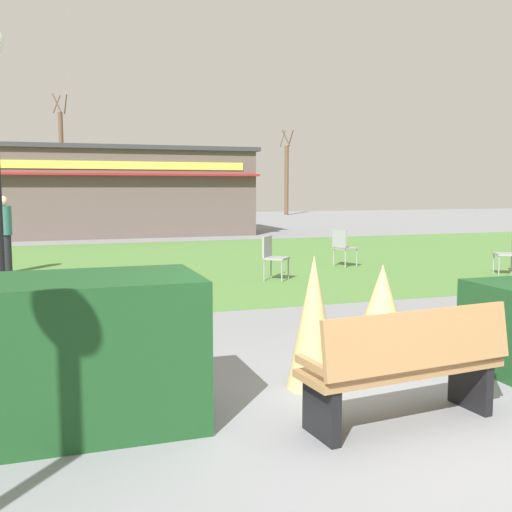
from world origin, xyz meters
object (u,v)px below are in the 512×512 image
(cafe_chair_east, at_px, (343,245))
(cafe_chair_north, at_px, (510,251))
(cafe_chair_west, at_px, (272,254))
(person_strolling, at_px, (4,234))
(park_bench, at_px, (407,366))
(tree_right_bg, at_px, (286,178))
(tree_left_bg, at_px, (62,163))
(food_kiosk, at_px, (110,191))

(cafe_chair_east, relative_size, cafe_chair_north, 1.00)
(cafe_chair_west, relative_size, person_strolling, 0.53)
(park_bench, distance_m, tree_right_bg, 36.76)
(person_strolling, distance_m, tree_right_bg, 29.29)
(tree_left_bg, bearing_deg, tree_right_bg, -1.76)
(park_bench, bearing_deg, cafe_chair_west, 77.94)
(cafe_chair_west, bearing_deg, tree_right_bg, 68.04)
(person_strolling, bearing_deg, cafe_chair_west, 43.43)
(cafe_chair_north, bearing_deg, park_bench, -135.97)
(cafe_chair_east, xyz_separation_m, person_strolling, (-7.46, 1.39, 0.33))
(cafe_chair_east, xyz_separation_m, tree_left_bg, (-5.86, 26.22, 2.83))
(food_kiosk, bearing_deg, tree_right_bg, 47.72)
(person_strolling, xyz_separation_m, tree_left_bg, (1.60, 24.83, 2.50))
(food_kiosk, distance_m, cafe_chair_west, 13.04)
(cafe_chair_north, bearing_deg, cafe_chair_east, 140.95)
(cafe_chair_west, xyz_separation_m, cafe_chair_east, (2.25, 1.33, 0.00))
(park_bench, xyz_separation_m, person_strolling, (-3.63, 10.12, 0.38))
(cafe_chair_east, distance_m, cafe_chair_north, 3.64)
(cafe_chair_east, bearing_deg, cafe_chair_north, -39.05)
(cafe_chair_west, xyz_separation_m, person_strolling, (-5.21, 2.72, 0.33))
(cafe_chair_west, xyz_separation_m, tree_left_bg, (-3.61, 27.55, 2.83))
(food_kiosk, relative_size, tree_left_bg, 1.48)
(person_strolling, bearing_deg, food_kiosk, 143.68)
(park_bench, xyz_separation_m, food_kiosk, (-0.48, 20.22, 1.23))
(tree_left_bg, relative_size, tree_right_bg, 1.30)
(tree_left_bg, bearing_deg, park_bench, -86.68)
(cafe_chair_north, relative_size, tree_left_bg, 0.12)
(cafe_chair_east, distance_m, tree_right_bg, 27.27)
(food_kiosk, distance_m, tree_left_bg, 14.90)
(cafe_chair_east, bearing_deg, tree_right_bg, 71.39)
(park_bench, bearing_deg, tree_left_bg, 93.32)
(person_strolling, bearing_deg, park_bench, 0.72)
(cafe_chair_north, xyz_separation_m, person_strolling, (-10.28, 3.68, 0.33))
(food_kiosk, relative_size, cafe_chair_west, 12.43)
(park_bench, distance_m, food_kiosk, 20.26)
(cafe_chair_north, relative_size, tree_right_bg, 0.15)
(park_bench, relative_size, cafe_chair_north, 1.96)
(park_bench, height_order, cafe_chair_north, park_bench)
(cafe_chair_east, distance_m, person_strolling, 7.59)
(tree_right_bg, bearing_deg, cafe_chair_north, -101.78)
(park_bench, bearing_deg, cafe_chair_north, 44.03)
(food_kiosk, height_order, tree_right_bg, tree_right_bg)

